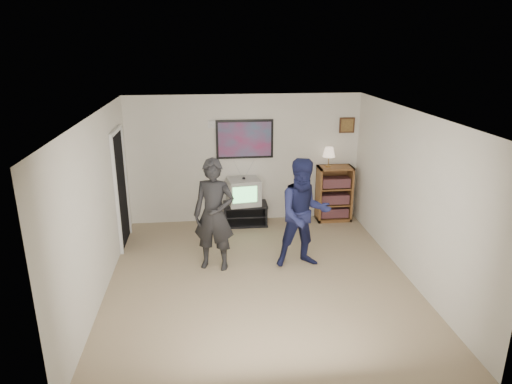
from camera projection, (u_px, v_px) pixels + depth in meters
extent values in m
cube|color=#8F755A|center=(260.00, 280.00, 6.90)|extent=(4.50, 5.00, 0.01)
cube|color=white|center=(260.00, 114.00, 6.12)|extent=(4.50, 5.00, 0.01)
cube|color=silver|center=(245.00, 159.00, 8.87)|extent=(4.50, 0.01, 2.50)
cube|color=silver|center=(98.00, 208.00, 6.28)|extent=(0.01, 5.00, 2.50)
cube|color=silver|center=(411.00, 196.00, 6.75)|extent=(0.01, 5.00, 2.50)
cube|color=black|center=(245.00, 205.00, 8.88)|extent=(0.86, 0.49, 0.04)
cube|color=black|center=(245.00, 223.00, 9.00)|extent=(0.86, 0.49, 0.04)
cube|color=black|center=(225.00, 215.00, 8.90)|extent=(0.05, 0.45, 0.43)
cube|color=black|center=(265.00, 213.00, 8.98)|extent=(0.05, 0.45, 0.43)
imported|color=black|center=(214.00, 215.00, 7.02)|extent=(0.74, 0.59, 1.78)
imported|color=#181C43|center=(304.00, 214.00, 7.10)|extent=(0.90, 0.72, 1.76)
cube|color=white|center=(213.00, 191.00, 7.09)|extent=(0.05, 0.12, 0.03)
cube|color=white|center=(301.00, 195.00, 7.26)|extent=(0.05, 0.13, 0.04)
cube|color=black|center=(245.00, 139.00, 8.72)|extent=(1.10, 0.03, 0.75)
cube|color=white|center=(215.00, 124.00, 8.57)|extent=(0.28, 0.02, 0.14)
cube|color=black|center=(347.00, 125.00, 8.86)|extent=(0.30, 0.03, 0.30)
cube|color=black|center=(121.00, 189.00, 7.87)|extent=(0.03, 0.85, 2.00)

